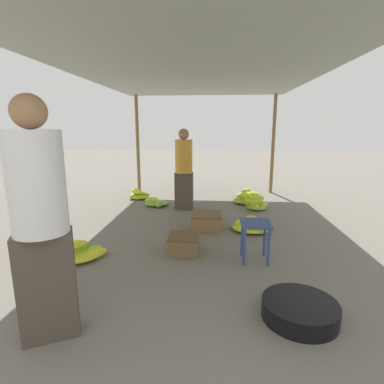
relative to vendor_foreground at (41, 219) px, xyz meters
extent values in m
cylinder|color=olive|center=(-0.69, 5.40, 0.24)|extent=(0.08, 0.08, 2.32)
cylinder|color=olive|center=(2.59, 5.40, 0.24)|extent=(0.08, 0.08, 2.32)
cube|color=#9EA399|center=(0.95, 2.44, 1.42)|extent=(3.68, 6.31, 0.04)
cube|color=#4C4238|center=(0.00, 0.00, -0.51)|extent=(0.45, 0.36, 0.82)
cylinder|color=white|center=(0.00, 0.00, 0.26)|extent=(0.50, 0.50, 0.72)
sphere|color=#9E704C|center=(0.00, 0.00, 0.74)|extent=(0.23, 0.23, 0.23)
cube|color=#384C84|center=(1.70, 1.45, -0.46)|extent=(0.34, 0.34, 0.04)
cylinder|color=#384C84|center=(1.57, 1.32, -0.70)|extent=(0.04, 0.04, 0.44)
cylinder|color=#384C84|center=(1.84, 1.32, -0.70)|extent=(0.04, 0.04, 0.44)
cylinder|color=#384C84|center=(1.57, 1.59, -0.70)|extent=(0.04, 0.04, 0.44)
cylinder|color=#384C84|center=(1.84, 1.59, -0.70)|extent=(0.04, 0.04, 0.44)
cylinder|color=black|center=(1.94, 0.34, -0.84)|extent=(0.62, 0.62, 0.15)
ellipsoid|color=yellow|center=(-0.50, 1.33, -0.75)|extent=(0.28, 0.34, 0.10)
ellipsoid|color=#BED02A|center=(-0.27, 1.44, -0.85)|extent=(0.24, 0.26, 0.10)
ellipsoid|color=yellow|center=(-0.42, 1.31, -0.73)|extent=(0.30, 0.29, 0.09)
ellipsoid|color=#7FB735|center=(-0.40, 1.40, -0.81)|extent=(0.18, 0.33, 0.12)
ellipsoid|color=#9CC330|center=(-0.59, 1.18, -0.84)|extent=(0.19, 0.35, 0.11)
ellipsoid|color=yellow|center=(-0.21, 1.36, -0.87)|extent=(0.28, 0.37, 0.10)
ellipsoid|color=yellow|center=(-0.43, 1.32, -0.87)|extent=(0.54, 0.47, 0.10)
ellipsoid|color=#A2C52F|center=(-0.50, 4.57, -0.83)|extent=(0.25, 0.19, 0.11)
ellipsoid|color=#A0C42F|center=(-0.38, 4.48, -0.83)|extent=(0.33, 0.13, 0.11)
ellipsoid|color=yellow|center=(-0.49, 4.42, -0.74)|extent=(0.35, 0.29, 0.12)
ellipsoid|color=#9BC230|center=(-0.53, 4.57, -0.87)|extent=(0.21, 0.24, 0.10)
ellipsoid|color=#A9C82E|center=(-0.54, 4.44, -0.84)|extent=(0.26, 0.36, 0.14)
ellipsoid|color=#BCD02A|center=(-0.45, 4.46, -0.87)|extent=(0.42, 0.37, 0.10)
ellipsoid|color=#B9CE2B|center=(-0.05, 3.87, -0.81)|extent=(0.27, 0.17, 0.14)
ellipsoid|color=#8BBC33|center=(0.10, 3.77, -0.85)|extent=(0.20, 0.34, 0.14)
ellipsoid|color=#C7D429|center=(0.02, 3.84, -0.79)|extent=(0.23, 0.25, 0.11)
ellipsoid|color=#7BB536|center=(-0.12, 4.00, -0.86)|extent=(0.16, 0.23, 0.12)
ellipsoid|color=#77B437|center=(0.05, 3.91, -0.87)|extent=(0.48, 0.42, 0.10)
ellipsoid|color=#CBD528|center=(2.03, 3.73, -0.69)|extent=(0.31, 0.19, 0.13)
ellipsoid|color=#A5C62F|center=(2.18, 3.77, -0.85)|extent=(0.24, 0.27, 0.12)
ellipsoid|color=#BFD12A|center=(1.99, 3.70, -0.78)|extent=(0.30, 0.22, 0.13)
ellipsoid|color=#A4C62F|center=(1.95, 3.72, -0.78)|extent=(0.31, 0.21, 0.14)
ellipsoid|color=#C2D229|center=(1.99, 3.69, -0.75)|extent=(0.33, 0.17, 0.10)
ellipsoid|color=yellow|center=(1.97, 3.81, -0.79)|extent=(0.32, 0.27, 0.10)
ellipsoid|color=#CCD628|center=(1.94, 3.72, -0.82)|extent=(0.33, 0.32, 0.12)
ellipsoid|color=#87BA34|center=(2.03, 3.73, -0.87)|extent=(0.36, 0.31, 0.10)
ellipsoid|color=#C4D329|center=(1.80, 2.50, -0.74)|extent=(0.27, 0.26, 0.12)
ellipsoid|color=#B0CB2D|center=(1.79, 2.67, -0.87)|extent=(0.22, 0.16, 0.11)
ellipsoid|color=#85BA34|center=(1.92, 2.41, -0.86)|extent=(0.16, 0.32, 0.12)
ellipsoid|color=yellow|center=(1.62, 2.59, -0.85)|extent=(0.25, 0.27, 0.14)
ellipsoid|color=#A0C42F|center=(1.72, 2.66, -0.86)|extent=(0.24, 0.36, 0.11)
ellipsoid|color=#9CC330|center=(1.79, 2.42, -0.86)|extent=(0.27, 0.30, 0.13)
ellipsoid|color=yellow|center=(1.80, 2.51, -0.87)|extent=(0.60, 0.53, 0.10)
ellipsoid|color=yellow|center=(1.96, 4.74, -0.85)|extent=(0.25, 0.29, 0.15)
ellipsoid|color=#B4CC2C|center=(2.07, 4.68, -0.82)|extent=(0.18, 0.24, 0.14)
ellipsoid|color=#8CBC33|center=(2.04, 4.96, -0.85)|extent=(0.19, 0.30, 0.13)
ellipsoid|color=#7DB636|center=(2.04, 4.78, -0.85)|extent=(0.35, 0.24, 0.15)
ellipsoid|color=#A0C42F|center=(1.94, 4.79, -0.78)|extent=(0.25, 0.14, 0.14)
ellipsoid|color=#CBD628|center=(2.15, 4.82, -0.87)|extent=(0.28, 0.28, 0.10)
ellipsoid|color=#94BF32|center=(1.97, 4.79, -0.87)|extent=(0.50, 0.44, 0.10)
ellipsoid|color=#C2D229|center=(1.86, 4.11, -0.84)|extent=(0.27, 0.27, 0.11)
ellipsoid|color=#96C031|center=(1.76, 4.35, -0.86)|extent=(0.18, 0.32, 0.13)
ellipsoid|color=#B9CE2B|center=(1.83, 4.17, -0.75)|extent=(0.27, 0.17, 0.10)
ellipsoid|color=yellow|center=(1.83, 4.19, -0.74)|extent=(0.28, 0.32, 0.13)
ellipsoid|color=yellow|center=(1.88, 4.18, -0.78)|extent=(0.32, 0.24, 0.11)
ellipsoid|color=#B1CB2D|center=(1.72, 4.23, -0.87)|extent=(0.26, 0.25, 0.11)
ellipsoid|color=#87BA34|center=(1.84, 4.19, -0.87)|extent=(0.44, 0.38, 0.10)
cube|color=brown|center=(0.84, 1.61, -0.82)|extent=(0.36, 0.36, 0.21)
cube|color=brown|center=(0.84, 1.61, -0.70)|extent=(0.38, 0.38, 0.02)
cube|color=olive|center=(1.10, 2.59, -0.81)|extent=(0.46, 0.46, 0.22)
cube|color=brown|center=(1.10, 2.59, -0.69)|extent=(0.47, 0.47, 0.02)
cube|color=#4C4238|center=(0.63, 3.69, -0.56)|extent=(0.35, 0.20, 0.71)
cylinder|color=gold|center=(0.63, 3.69, 0.11)|extent=(0.34, 0.34, 0.62)
sphere|color=#9E704C|center=(0.63, 3.69, 0.52)|extent=(0.20, 0.20, 0.20)
camera|label=1|loc=(1.22, -1.93, 0.63)|focal=28.00mm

